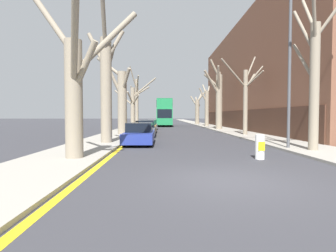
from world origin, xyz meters
TOP-DOWN VIEW (x-y plane):
  - ground_plane at (0.00, 0.00)m, footprint 300.00×300.00m
  - sidewalk_left at (-6.11, 50.00)m, footprint 3.36×120.00m
  - sidewalk_right at (6.11, 50.00)m, footprint 3.36×120.00m
  - building_facade_right at (12.78, 27.39)m, footprint 10.08×39.77m
  - kerb_line_stripe at (-4.25, 50.00)m, footprint 0.24×120.00m
  - street_tree_left_0 at (-5.44, 3.48)m, footprint 4.59×3.46m
  - street_tree_left_1 at (-5.50, 9.73)m, footprint 2.52×2.98m
  - street_tree_left_2 at (-5.68, 17.19)m, footprint 3.57×2.55m
  - street_tree_left_3 at (-5.39, 24.89)m, footprint 5.26×2.29m
  - street_tree_left_4 at (-5.58, 31.06)m, footprint 1.49×2.74m
  - street_tree_right_0 at (5.73, 5.66)m, footprint 3.02×3.32m
  - street_tree_right_1 at (5.76, 16.44)m, footprint 4.08×2.46m
  - street_tree_right_2 at (5.37, 26.29)m, footprint 2.79×3.63m
  - street_tree_right_3 at (5.66, 36.64)m, footprint 2.39×2.95m
  - street_tree_right_4 at (5.55, 47.03)m, footprint 3.48×3.14m
  - double_decker_bus at (-1.45, 39.18)m, footprint 2.60×10.68m
  - parked_car_0 at (-3.36, 9.75)m, footprint 1.83×4.58m
  - parked_car_1 at (-3.36, 15.90)m, footprint 1.77×4.16m
  - parked_car_2 at (-3.36, 20.99)m, footprint 1.74×3.95m
  - parked_car_3 at (-3.36, 27.47)m, footprint 1.71×4.16m
  - lamp_post at (4.84, 6.63)m, footprint 1.40×0.20m
  - traffic_bollard at (2.26, 3.65)m, footprint 0.39×0.40m

SIDE VIEW (x-z plane):
  - ground_plane at x=0.00m, z-range 0.00..0.00m
  - kerb_line_stripe at x=-4.25m, z-range 0.00..0.01m
  - sidewalk_left at x=-6.11m, z-range 0.00..0.12m
  - sidewalk_right at x=6.11m, z-range 0.00..0.12m
  - traffic_bollard at x=2.26m, z-range 0.00..1.04m
  - parked_car_3 at x=-3.36m, z-range -0.03..1.28m
  - parked_car_2 at x=-3.36m, z-range -0.03..1.34m
  - parked_car_0 at x=-3.36m, z-range -0.04..1.35m
  - parked_car_1 at x=-3.36m, z-range -0.04..1.36m
  - double_decker_bus at x=-1.45m, z-range 0.30..4.90m
  - street_tree_left_0 at x=-5.44m, z-range -0.52..6.57m
  - street_tree_left_3 at x=-5.39m, z-range -0.16..6.28m
  - street_tree_right_4 at x=5.55m, z-range -0.39..6.81m
  - street_tree_left_2 at x=-5.68m, z-range -0.37..7.11m
  - street_tree_right_3 at x=5.66m, z-range -0.17..7.15m
  - street_tree_right_1 at x=5.76m, z-range -0.14..7.16m
  - street_tree_left_1 at x=-5.50m, z-range -0.44..8.20m
  - street_tree_left_4 at x=-5.58m, z-range -0.47..8.37m
  - street_tree_right_0 at x=5.73m, z-range -0.42..8.36m
  - street_tree_right_2 at x=5.37m, z-range -0.34..8.68m
  - lamp_post at x=4.84m, z-range 0.46..8.76m
  - building_facade_right at x=12.78m, z-range -0.01..13.74m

